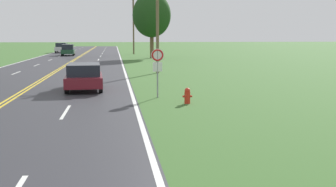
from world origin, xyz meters
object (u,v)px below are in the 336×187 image
(traffic_sign, at_px, (158,61))
(car_maroon_hatchback_nearest, at_px, (84,76))
(car_dark_green_suv_approaching, at_px, (68,50))
(car_silver_suv_mid_near, at_px, (62,47))
(fire_hydrant, at_px, (187,96))
(tree_left_verge, at_px, (152,15))

(traffic_sign, height_order, car_maroon_hatchback_nearest, traffic_sign)
(car_maroon_hatchback_nearest, relative_size, car_dark_green_suv_approaching, 0.96)
(car_maroon_hatchback_nearest, xyz_separation_m, car_dark_green_suv_approaching, (-5.11, 41.13, 0.11))
(traffic_sign, xyz_separation_m, car_silver_suv_mid_near, (-10.99, 55.53, -0.82))
(fire_hydrant, distance_m, car_dark_green_suv_approaching, 47.35)
(traffic_sign, bearing_deg, tree_left_verge, 85.28)
(tree_left_verge, distance_m, car_dark_green_suv_approaching, 15.35)
(fire_hydrant, bearing_deg, car_maroon_hatchback_nearest, 132.34)
(traffic_sign, xyz_separation_m, tree_left_verge, (2.94, 35.60, 3.82))
(car_dark_green_suv_approaching, bearing_deg, car_maroon_hatchback_nearest, -175.06)
(car_silver_suv_mid_near, bearing_deg, car_maroon_hatchback_nearest, -171.32)
(fire_hydrant, height_order, car_dark_green_suv_approaching, car_dark_green_suv_approaching)
(traffic_sign, distance_m, car_silver_suv_mid_near, 56.61)
(fire_hydrant, relative_size, tree_left_verge, 0.08)
(tree_left_verge, distance_m, car_silver_suv_mid_near, 24.75)
(traffic_sign, distance_m, car_dark_green_suv_approaching, 45.25)
(fire_hydrant, relative_size, car_dark_green_suv_approaching, 0.16)
(tree_left_verge, bearing_deg, car_dark_green_suv_approaching, 143.09)
(fire_hydrant, bearing_deg, traffic_sign, 119.39)
(car_dark_green_suv_approaching, bearing_deg, tree_left_verge, -129.06)
(fire_hydrant, xyz_separation_m, car_dark_green_suv_approaching, (-9.84, 46.32, 0.53))
(fire_hydrant, xyz_separation_m, car_maroon_hatchback_nearest, (-4.73, 5.19, 0.42))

